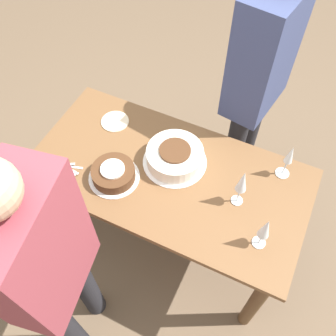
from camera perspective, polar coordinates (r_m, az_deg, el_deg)
The scene contains 11 objects.
ground_plane at distance 2.53m, azimuth -0.00°, elevation -10.35°, with size 12.00×12.00×0.00m, color brown.
dining_table at distance 1.98m, azimuth -0.00°, elevation -3.04°, with size 1.40×0.71×0.75m.
cake_center_white at distance 1.87m, azimuth 1.16°, elevation 1.72°, with size 0.33×0.33×0.10m.
cake_front_chocolate at distance 1.85m, azimuth -8.31°, elevation -0.84°, with size 0.25×0.25×0.08m.
wine_glass_near at distance 1.61m, azimuth 14.61°, elevation -8.98°, with size 0.06×0.06×0.21m.
wine_glass_far at distance 1.68m, azimuth 11.30°, elevation -2.04°, with size 0.06×0.06×0.24m.
wine_glass_extra at distance 1.85m, azimuth 18.02°, elevation 1.61°, with size 0.07×0.07×0.21m.
dessert_plate_left at distance 2.10m, azimuth -8.08°, elevation 7.05°, with size 0.15×0.15×0.01m.
fork_pile at distance 1.96m, azimuth -15.72°, elevation 0.26°, with size 0.20×0.10×0.01m.
person_cutting at distance 1.50m, azimuth -18.16°, elevation -14.02°, with size 0.29×0.43×1.59m.
person_watching at distance 2.05m, azimuth 13.74°, elevation 13.79°, with size 0.28×0.43×1.64m.
Camera 1 is at (0.45, -0.94, 2.30)m, focal length 40.00 mm.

